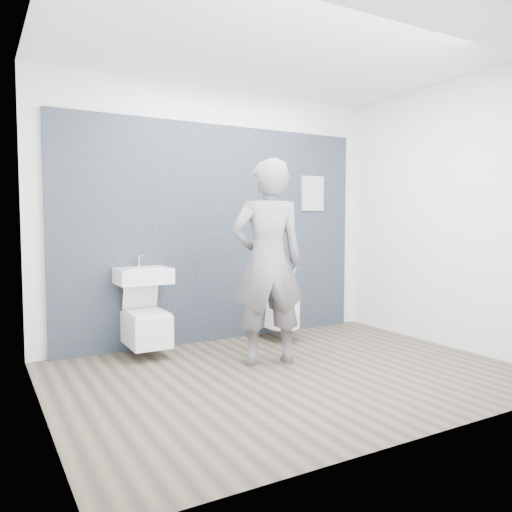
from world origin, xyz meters
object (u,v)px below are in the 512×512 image
washbasin (143,275)px  toilet_square (146,327)px  visitor (268,262)px  toilet_rounded (279,312)px

washbasin → toilet_square: bearing=-90.0°
toilet_square → visitor: 1.39m
washbasin → toilet_rounded: bearing=-4.0°
washbasin → toilet_square: (0.00, -0.07, -0.50)m
washbasin → visitor: bearing=-43.3°
washbasin → visitor: (0.92, -0.87, 0.15)m
washbasin → toilet_rounded: size_ratio=0.87×
toilet_square → toilet_rounded: (1.53, -0.04, 0.02)m
toilet_rounded → visitor: visitor is taller
washbasin → toilet_square: 0.51m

